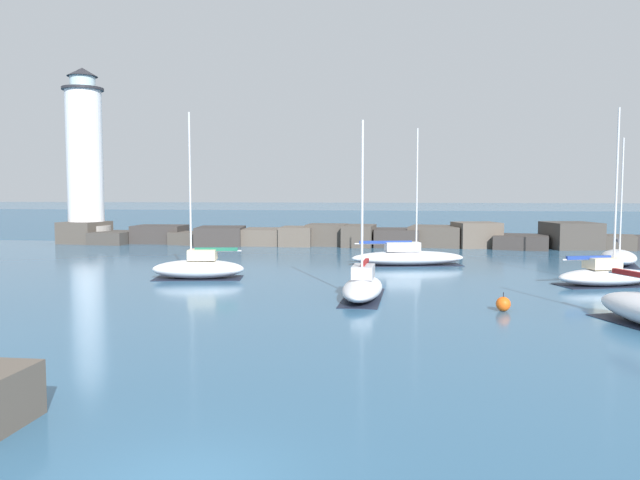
{
  "coord_description": "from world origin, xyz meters",
  "views": [
    {
      "loc": [
        3.89,
        -10.37,
        5.3
      ],
      "look_at": [
        -1.3,
        28.03,
        2.31
      ],
      "focal_mm": 35.0,
      "sensor_mm": 36.0,
      "label": 1
    }
  ],
  "objects": [
    {
      "name": "open_sea_beyond",
      "position": [
        0.0,
        110.92,
        0.0
      ],
      "size": [
        400.0,
        116.0,
        0.01
      ],
      "color": "#235175",
      "rests_on": "ground"
    },
    {
      "name": "breakwater_jetty",
      "position": [
        2.07,
        50.93,
        0.97
      ],
      "size": [
        64.45,
        7.34,
        2.58
      ],
      "color": "#4C443D",
      "rests_on": "ground"
    },
    {
      "name": "lighthouse",
      "position": [
        -29.19,
        51.13,
        8.08
      ],
      "size": [
        4.91,
        4.91,
        18.09
      ],
      "color": "gray",
      "rests_on": "ground"
    },
    {
      "name": "sailboat_moored_0",
      "position": [
        -8.6,
        26.3,
        0.68
      ],
      "size": [
        5.93,
        3.35,
        10.11
      ],
      "color": "white",
      "rests_on": "ground"
    },
    {
      "name": "sailboat_moored_1",
      "position": [
        4.14,
        35.04,
        0.62
      ],
      "size": [
        8.51,
        3.99,
        9.85
      ],
      "color": "white",
      "rests_on": "ground"
    },
    {
      "name": "sailboat_moored_3",
      "position": [
        15.29,
        26.59,
        0.6
      ],
      "size": [
        6.21,
        3.96,
        10.01
      ],
      "color": "white",
      "rests_on": "ground"
    },
    {
      "name": "sailboat_moored_4",
      "position": [
        19.54,
        37.63,
        0.56
      ],
      "size": [
        3.63,
        6.38,
        9.18
      ],
      "color": "white",
      "rests_on": "ground"
    },
    {
      "name": "sailboat_moored_6",
      "position": [
        1.87,
        20.61,
        0.6
      ],
      "size": [
        2.06,
        6.45,
        8.78
      ],
      "color": "white",
      "rests_on": "ground"
    },
    {
      "name": "mooring_buoy_orange_near",
      "position": [
        -11.2,
        37.13,
        0.33
      ],
      "size": [
        0.67,
        0.67,
        0.87
      ],
      "color": "yellow",
      "rests_on": "ground"
    },
    {
      "name": "mooring_buoy_far_side",
      "position": [
        8.31,
        17.92,
        0.32
      ],
      "size": [
        0.65,
        0.65,
        0.85
      ],
      "color": "#EA5914",
      "rests_on": "ground"
    }
  ]
}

